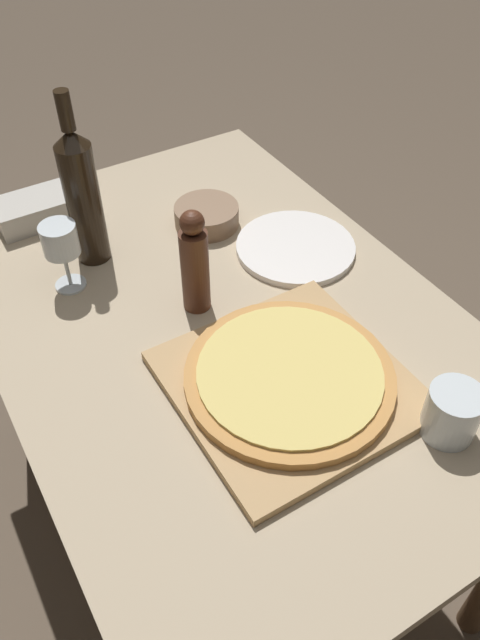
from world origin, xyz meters
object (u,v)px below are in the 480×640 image
at_px(pizza, 289,376).
at_px(wine_glass, 60,243).
at_px(pepper_mill, 195,264).
at_px(wine_bottle, 82,195).
at_px(small_bowl, 207,216).

bearing_deg(pizza, wine_glass, 117.04).
height_order(pizza, pepper_mill, pepper_mill).
height_order(wine_bottle, pepper_mill, wine_bottle).
height_order(pepper_mill, wine_glass, pepper_mill).
xyz_separation_m(pizza, wine_glass, (-0.23, 0.45, 0.08)).
bearing_deg(pepper_mill, small_bowl, 57.01).
bearing_deg(wine_bottle, small_bowl, -5.15).
height_order(pizza, small_bowl, small_bowl).
bearing_deg(small_bowl, wine_bottle, 174.85).
distance_m(wine_bottle, small_bowl, 0.29).
bearing_deg(pepper_mill, pizza, -82.10).
bearing_deg(wine_glass, pizza, -62.96).
bearing_deg(wine_glass, wine_bottle, 40.17).
xyz_separation_m(pizza, wine_bottle, (-0.15, 0.51, 0.12)).
bearing_deg(small_bowl, wine_glass, -172.99).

